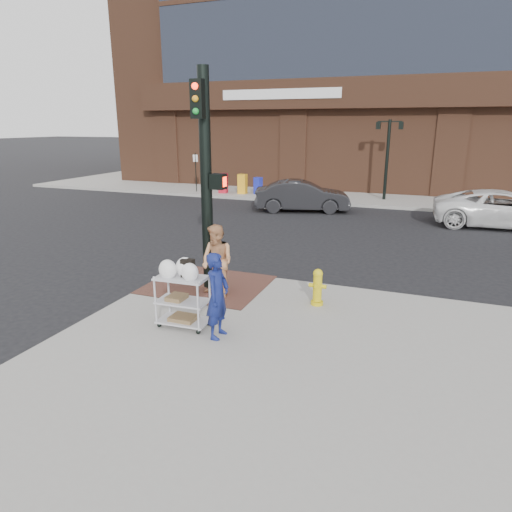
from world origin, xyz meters
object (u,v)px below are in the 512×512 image
at_px(traffic_signal_pole, 206,175).
at_px(fire_hydrant, 318,287).
at_px(woman_blue, 218,296).
at_px(utility_cart, 183,296).
at_px(minivan_white, 503,209).
at_px(pedestrian_tan, 217,261).
at_px(lamp_post, 388,151).
at_px(sedan_dark, 302,196).

relative_size(traffic_signal_pole, fire_hydrant, 6.15).
distance_m(woman_blue, utility_cart, 0.85).
bearing_deg(fire_hydrant, minivan_white, 66.29).
bearing_deg(minivan_white, pedestrian_tan, 145.59).
relative_size(lamp_post, sedan_dark, 0.92).
distance_m(traffic_signal_pole, sedan_dark, 11.41).
height_order(minivan_white, fire_hydrant, minivan_white).
relative_size(traffic_signal_pole, sedan_dark, 1.15).
xyz_separation_m(traffic_signal_pole, woman_blue, (1.36, -2.32, -1.88)).
relative_size(pedestrian_tan, minivan_white, 0.32).
distance_m(woman_blue, fire_hydrant, 2.58).
relative_size(lamp_post, minivan_white, 0.77).
height_order(minivan_white, utility_cart, utility_cart).
height_order(sedan_dark, fire_hydrant, sedan_dark).
relative_size(minivan_white, fire_hydrant, 6.37).
height_order(traffic_signal_pole, fire_hydrant, traffic_signal_pole).
bearing_deg(utility_cart, lamp_post, 83.63).
bearing_deg(woman_blue, lamp_post, -3.63).
xyz_separation_m(utility_cart, fire_hydrant, (2.15, 2.03, -0.20)).
bearing_deg(sedan_dark, utility_cart, 168.95).
distance_m(traffic_signal_pole, utility_cart, 3.04).
bearing_deg(utility_cart, minivan_white, 61.77).
bearing_deg(woman_blue, pedestrian_tan, 26.05).
bearing_deg(minivan_white, woman_blue, 152.55).
distance_m(lamp_post, traffic_signal_pole, 15.43).
bearing_deg(utility_cart, traffic_signal_pole, 103.84).
height_order(lamp_post, pedestrian_tan, lamp_post).
bearing_deg(sedan_dark, lamp_post, -56.10).
xyz_separation_m(woman_blue, pedestrian_tan, (-0.90, 1.85, 0.03)).
distance_m(traffic_signal_pole, minivan_white, 13.26).
bearing_deg(pedestrian_tan, woman_blue, -45.08).
bearing_deg(traffic_signal_pole, woman_blue, -59.76).
xyz_separation_m(woman_blue, fire_hydrant, (1.33, 2.18, -0.39)).
height_order(traffic_signal_pole, sedan_dark, traffic_signal_pole).
distance_m(pedestrian_tan, sedan_dark, 11.73).
distance_m(pedestrian_tan, minivan_white, 13.24).
distance_m(lamp_post, utility_cart, 17.61).
xyz_separation_m(traffic_signal_pole, sedan_dark, (-0.83, 11.18, -2.11)).
distance_m(pedestrian_tan, fire_hydrant, 2.30).
bearing_deg(pedestrian_tan, fire_hydrant, 27.17).
xyz_separation_m(traffic_signal_pole, fire_hydrant, (2.69, -0.15, -2.27)).
relative_size(minivan_white, utility_cart, 3.79).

